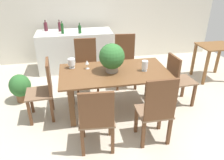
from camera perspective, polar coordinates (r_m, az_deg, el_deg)
name	(u,v)px	position (r m, az deg, el deg)	size (l,w,h in m)	color
ground_plane	(115,111)	(3.82, 0.72, -8.19)	(7.04, 7.04, 0.00)	#BCB29E
back_wall	(95,10)	(5.77, -4.45, 17.90)	(6.40, 0.10, 2.60)	beige
dining_table	(114,79)	(3.56, 0.58, 0.39)	(1.75, 0.95, 0.73)	brown
chair_far_left	(86,62)	(4.38, -6.79, 4.68)	(0.48, 0.49, 1.01)	brown
chair_far_right	(125,58)	(4.47, 3.44, 5.67)	(0.47, 0.44, 1.07)	brown
chair_near_right	(157,109)	(2.93, 11.70, -7.42)	(0.45, 0.41, 1.04)	brown
chair_near_left	(97,118)	(2.78, -4.06, -9.82)	(0.49, 0.47, 0.96)	brown
chair_foot_end	(177,78)	(3.95, 16.75, 0.50)	(0.46, 0.45, 0.93)	brown
chair_head_end	(45,88)	(3.58, -17.29, -1.92)	(0.44, 0.46, 0.98)	brown
flower_centerpiece	(112,57)	(3.42, -0.04, 6.05)	(0.40, 0.40, 0.46)	gray
crystal_vase_left	(145,65)	(3.53, 8.61, 3.88)	(0.10, 0.10, 0.17)	silver
crystal_vase_center_near	(71,62)	(3.66, -10.59, 4.57)	(0.12, 0.12, 0.16)	silver
wine_glass	(87,63)	(3.59, -6.55, 4.53)	(0.06, 0.06, 0.15)	silver
kitchen_counter	(76,51)	(5.34, -9.51, 7.58)	(1.73, 0.69, 0.92)	silver
wine_bottle_amber	(62,28)	(5.07, -12.91, 13.04)	(0.06, 0.06, 0.27)	#194C1E
wine_bottle_clear	(80,29)	(5.03, -8.46, 13.04)	(0.07, 0.07, 0.23)	#194C1E
wine_bottle_tall	(60,27)	(5.29, -13.60, 13.45)	(0.07, 0.07, 0.26)	#511E28
wine_bottle_green	(46,27)	(5.40, -16.99, 13.25)	(0.08, 0.08, 0.25)	#511E28
side_table	(214,53)	(5.20, 25.30, 6.36)	(0.70, 0.58, 0.77)	brown
potted_plant_floor	(20,87)	(4.31, -22.95, -1.64)	(0.38, 0.38, 0.53)	brown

